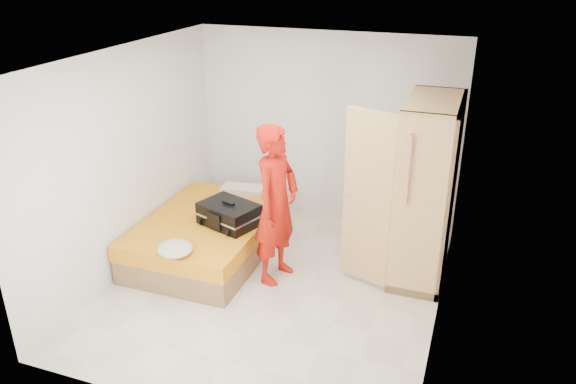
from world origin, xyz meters
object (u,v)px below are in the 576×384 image
(bed, at_px, (208,236))
(round_cushion, at_px, (175,249))
(suitcase, at_px, (229,214))
(person, at_px, (276,205))
(wardrobe, at_px, (421,195))

(bed, relative_size, round_cushion, 5.27)
(suitcase, bearing_deg, round_cushion, -85.74)
(person, bearing_deg, bed, 89.49)
(person, distance_m, suitcase, 0.75)
(suitcase, bearing_deg, person, 6.67)
(person, height_order, round_cushion, person)
(bed, xyz_separation_m, wardrobe, (2.50, 0.46, 0.75))
(wardrobe, xyz_separation_m, suitcase, (-2.17, -0.49, -0.37))
(wardrobe, distance_m, suitcase, 2.26)
(wardrobe, height_order, person, wardrobe)
(bed, height_order, round_cushion, round_cushion)
(wardrobe, xyz_separation_m, round_cushion, (-2.41, -1.36, -0.43))
(wardrobe, bearing_deg, suitcase, -167.23)
(suitcase, relative_size, round_cushion, 2.11)
(bed, distance_m, person, 1.22)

